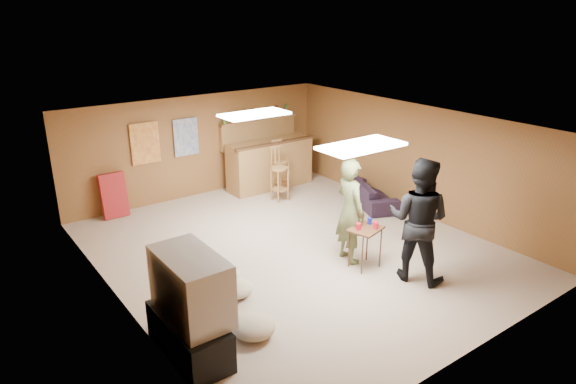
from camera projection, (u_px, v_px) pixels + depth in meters
ground at (295, 249)px, 8.89m from camera, size 7.00×7.00×0.00m
ceiling at (295, 125)px, 8.14m from camera, size 6.00×7.00×0.02m
wall_back at (198, 146)px, 11.16m from camera, size 6.00×0.02×2.20m
wall_front at (479, 273)px, 5.86m from camera, size 6.00×0.02×2.20m
wall_left at (116, 235)px, 6.84m from camera, size 0.02×7.00×2.20m
wall_right at (416, 160)px, 10.18m from camera, size 0.02×7.00×2.20m
tv_stand at (189, 335)px, 6.15m from camera, size 0.55×1.30×0.50m
dvd_box at (206, 336)px, 6.31m from camera, size 0.35×0.50×0.08m
tv_body at (191, 286)px, 5.97m from camera, size 0.60×1.10×0.80m
tv_screen at (215, 278)px, 6.14m from camera, size 0.02×0.95×0.65m
bar_counter at (270, 164)px, 11.77m from camera, size 2.00×0.60×1.10m
bar_lip at (276, 143)px, 11.39m from camera, size 2.10×0.12×0.05m
bar_shelf at (258, 120)px, 11.79m from camera, size 2.00×0.18×0.05m
bar_backing at (258, 133)px, 11.90m from camera, size 2.00×0.14×0.60m
poster_left at (145, 143)px, 10.38m from camera, size 0.60×0.03×0.85m
poster_right at (186, 137)px, 10.88m from camera, size 0.55×0.03×0.80m
folding_chair_stack at (114, 195)px, 10.12m from camera, size 0.50×0.26×0.91m
ceiling_panel_front at (361, 146)px, 7.01m from camera, size 1.20×0.60×0.04m
ceiling_panel_back at (255, 114)px, 9.06m from camera, size 1.20×0.60×0.04m
person_olive at (350, 211)px, 8.24m from camera, size 0.49×0.68×1.74m
person_black at (418, 220)px, 7.66m from camera, size 1.05×1.16×1.93m
sofa at (372, 193)px, 10.88m from camera, size 1.22×1.73×0.47m
tray_table at (365, 248)px, 8.18m from camera, size 0.62×0.55×0.68m
cup_red_near at (359, 227)px, 7.99m from camera, size 0.10×0.10×0.10m
cup_red_far at (376, 225)px, 8.03m from camera, size 0.08×0.08×0.11m
cup_blue at (370, 221)px, 8.20m from camera, size 0.10×0.10×0.10m
bar_stool_left at (280, 173)px, 10.94m from camera, size 0.46×0.46×1.21m
bar_stool_right at (281, 167)px, 11.46m from camera, size 0.41×0.41×1.15m
cushion_near_tv at (235, 288)px, 7.44m from camera, size 0.57×0.57×0.23m
cushion_mid at (227, 275)px, 7.85m from camera, size 0.47×0.47×0.18m
cushion_far at (254, 327)px, 6.53m from camera, size 0.72×0.72×0.25m
bottle_row at (256, 114)px, 11.68m from camera, size 1.76×0.08×0.26m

